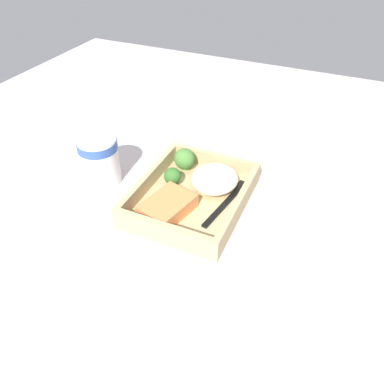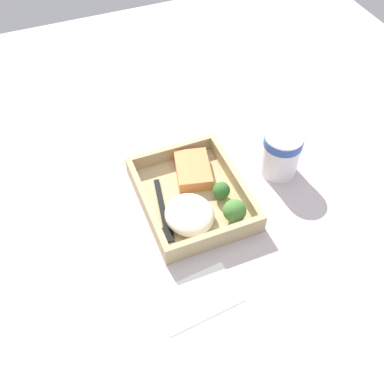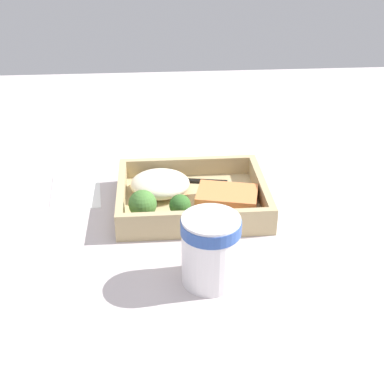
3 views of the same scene
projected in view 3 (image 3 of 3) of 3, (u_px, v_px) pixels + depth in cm
name	position (u px, v px, depth cm)	size (l,w,h in cm)	color
ground_plane	(192.00, 211.00, 92.08)	(160.00, 160.00, 2.00)	#C0B4B5
takeout_tray	(192.00, 203.00, 91.30)	(24.93, 20.26, 1.20)	tan
tray_rim	(192.00, 191.00, 90.21)	(24.93, 20.26, 3.30)	tan
salmon_fillet	(227.00, 199.00, 88.57)	(9.87, 6.96, 2.74)	#EB8548
mashed_potatoes	(160.00, 184.00, 92.06)	(10.23, 9.44, 3.75)	#F0E4C6
broccoli_floret_1	(180.00, 206.00, 85.17)	(3.52, 3.52, 3.92)	#85A465
broccoli_floret_2	(143.00, 204.00, 84.46)	(4.52, 4.52, 4.95)	#86A75D
fork	(178.00, 180.00, 96.79)	(15.84, 4.41, 0.44)	black
paper_cup	(211.00, 246.00, 71.21)	(8.04, 8.04, 10.03)	white
receipt_slip	(76.00, 189.00, 96.50)	(8.61, 14.47, 0.24)	white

